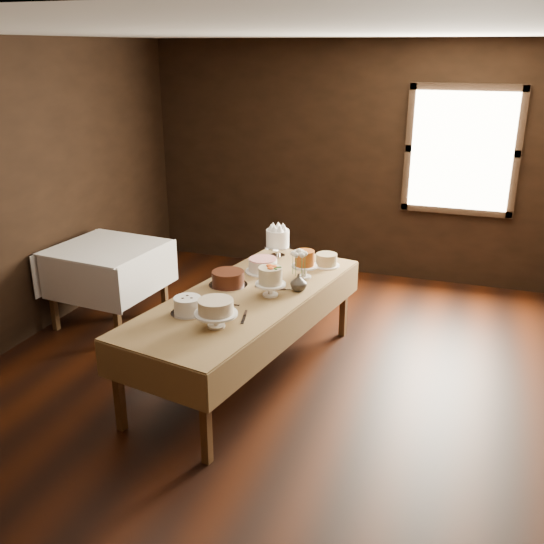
{
  "coord_description": "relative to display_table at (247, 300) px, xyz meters",
  "views": [
    {
      "loc": [
        1.56,
        -4.28,
        2.7
      ],
      "look_at": [
        0.0,
        0.2,
        0.95
      ],
      "focal_mm": 40.41,
      "sensor_mm": 36.0,
      "label": 1
    }
  ],
  "objects": [
    {
      "name": "cake_server_a",
      "position": [
        -0.04,
        -0.25,
        0.06
      ],
      "size": [
        0.24,
        0.04,
        0.01
      ],
      "primitive_type": "cube",
      "rotation": [
        0.0,
        0.0,
        0.07
      ],
      "color": "silver",
      "rests_on": "display_table"
    },
    {
      "name": "floor",
      "position": [
        0.19,
        -0.09,
        -0.71
      ],
      "size": [
        5.0,
        6.0,
        0.01
      ],
      "primitive_type": "cube",
      "color": "black",
      "rests_on": "ground"
    },
    {
      "name": "cake_meringue",
      "position": [
        -0.07,
        1.0,
        0.19
      ],
      "size": [
        0.3,
        0.3,
        0.28
      ],
      "color": "silver",
      "rests_on": "display_table"
    },
    {
      "name": "wall_back",
      "position": [
        0.19,
        2.91,
        0.69
      ],
      "size": [
        5.0,
        0.02,
        2.8
      ],
      "primitive_type": "cube",
      "color": "black",
      "rests_on": "ground"
    },
    {
      "name": "cake_server_c",
      "position": [
        0.03,
        0.34,
        0.06
      ],
      "size": [
        0.05,
        0.24,
        0.01
      ],
      "primitive_type": "cube",
      "rotation": [
        0.0,
        0.0,
        1.47
      ],
      "color": "silver",
      "rests_on": "display_table"
    },
    {
      "name": "cake_speckled",
      "position": [
        0.45,
        0.9,
        0.11
      ],
      "size": [
        0.27,
        0.27,
        0.12
      ],
      "color": "white",
      "rests_on": "display_table"
    },
    {
      "name": "cake_server_b",
      "position": [
        0.17,
        -0.49,
        0.06
      ],
      "size": [
        0.08,
        0.24,
        0.01
      ],
      "primitive_type": "cube",
      "rotation": [
        0.0,
        0.0,
        -1.33
      ],
      "color": "silver",
      "rests_on": "display_table"
    },
    {
      "name": "cake_caramel",
      "position": [
        0.35,
        0.53,
        0.17
      ],
      "size": [
        0.23,
        0.23,
        0.27
      ],
      "color": "white",
      "rests_on": "display_table"
    },
    {
      "name": "display_table",
      "position": [
        0.0,
        0.0,
        0.0
      ],
      "size": [
        1.41,
        2.61,
        0.77
      ],
      "rotation": [
        0.0,
        0.0,
        -0.19
      ],
      "color": "#432C18",
      "rests_on": "ground"
    },
    {
      "name": "flower_bouquet",
      "position": [
        0.38,
        0.22,
        0.32
      ],
      "size": [
        0.14,
        0.14,
        0.2
      ],
      "primitive_type": null,
      "color": "white",
      "rests_on": "flower_vase"
    },
    {
      "name": "cake_flowers",
      "position": [
        0.2,
        0.03,
        0.17
      ],
      "size": [
        0.25,
        0.25,
        0.26
      ],
      "color": "white",
      "rests_on": "display_table"
    },
    {
      "name": "cake_swirl",
      "position": [
        -0.28,
        -0.52,
        0.12
      ],
      "size": [
        0.27,
        0.27,
        0.14
      ],
      "color": "silver",
      "rests_on": "display_table"
    },
    {
      "name": "side_table",
      "position": [
        -1.74,
        0.58,
        0.01
      ],
      "size": [
        1.06,
        1.06,
        0.82
      ],
      "rotation": [
        0.0,
        0.0,
        -0.09
      ],
      "color": "#432C18",
      "rests_on": "ground"
    },
    {
      "name": "wall_left",
      "position": [
        -2.31,
        -0.09,
        0.69
      ],
      "size": [
        0.02,
        6.0,
        2.8
      ],
      "primitive_type": "cube",
      "color": "black",
      "rests_on": "ground"
    },
    {
      "name": "window",
      "position": [
        1.49,
        2.85,
        0.89
      ],
      "size": [
        1.1,
        0.05,
        1.3
      ],
      "primitive_type": "cube",
      "color": "#FFEABF",
      "rests_on": "wall_back"
    },
    {
      "name": "cake_cream",
      "position": [
        0.02,
        -0.66,
        0.16
      ],
      "size": [
        0.32,
        0.32,
        0.23
      ],
      "color": "white",
      "rests_on": "display_table"
    },
    {
      "name": "cake_lattice",
      "position": [
        -0.06,
        0.55,
        0.11
      ],
      "size": [
        0.33,
        0.33,
        0.12
      ],
      "color": "white",
      "rests_on": "display_table"
    },
    {
      "name": "cake_chocolate",
      "position": [
        -0.22,
        0.13,
        0.12
      ],
      "size": [
        0.37,
        0.37,
        0.13
      ],
      "color": "silver",
      "rests_on": "display_table"
    },
    {
      "name": "flower_vase",
      "position": [
        0.38,
        0.22,
        0.13
      ],
      "size": [
        0.15,
        0.15,
        0.15
      ],
      "primitive_type": "imported",
      "rotation": [
        0.0,
        0.0,
        0.08
      ],
      "color": "#2D2823",
      "rests_on": "display_table"
    },
    {
      "name": "ceiling",
      "position": [
        0.19,
        -0.09,
        2.09
      ],
      "size": [
        5.0,
        6.0,
        0.01
      ],
      "primitive_type": "cube",
      "color": "beige",
      "rests_on": "wall_back"
    },
    {
      "name": "cake_server_d",
      "position": [
        0.35,
        0.23,
        0.06
      ],
      "size": [
        0.23,
        0.12,
        0.01
      ],
      "primitive_type": "cube",
      "rotation": [
        0.0,
        0.0,
        0.4
      ],
      "color": "silver",
      "rests_on": "display_table"
    },
    {
      "name": "cake_server_e",
      "position": [
        -0.31,
        -0.2,
        0.06
      ],
      "size": [
        0.24,
        0.05,
        0.01
      ],
      "primitive_type": "cube",
      "rotation": [
        0.0,
        0.0,
        -0.11
      ],
      "color": "silver",
      "rests_on": "display_table"
    }
  ]
}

